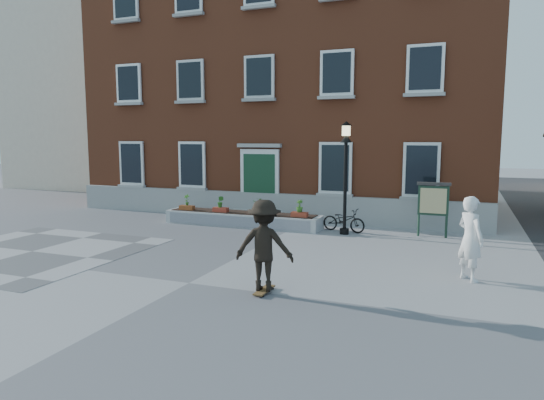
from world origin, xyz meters
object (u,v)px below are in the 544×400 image
at_px(lamp_post, 346,162).
at_px(skateboarder, 264,245).
at_px(notice_board, 433,200).
at_px(bicycle, 344,220).
at_px(bystander, 470,238).

distance_m(lamp_post, skateboarder, 7.19).
bearing_deg(notice_board, bicycle, -176.27).
relative_size(bystander, notice_board, 1.08).
height_order(bicycle, notice_board, notice_board).
relative_size(lamp_post, notice_board, 2.10).
height_order(bicycle, skateboarder, skateboarder).
distance_m(bystander, notice_board, 5.12).
bearing_deg(bicycle, lamp_post, -152.60).
relative_size(notice_board, skateboarder, 0.91).
distance_m(notice_board, skateboarder, 8.24).
bearing_deg(bicycle, notice_board, -75.11).
bearing_deg(notice_board, lamp_post, -167.86).
height_order(bicycle, lamp_post, lamp_post).
distance_m(bicycle, bystander, 6.37).
height_order(lamp_post, skateboarder, lamp_post).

